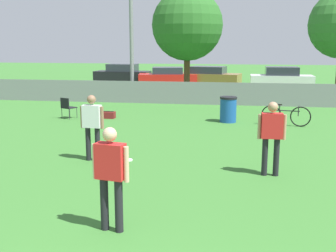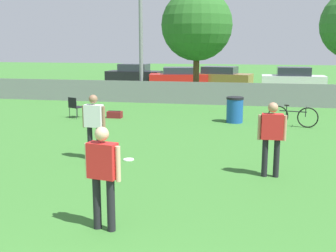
{
  "view_description": "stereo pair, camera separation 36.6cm",
  "coord_description": "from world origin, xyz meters",
  "px_view_note": "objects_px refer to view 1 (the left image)",
  "views": [
    {
      "loc": [
        1.62,
        -2.42,
        2.92
      ],
      "look_at": [
        0.05,
        7.01,
        1.05
      ],
      "focal_mm": 45.0,
      "sensor_mm": 36.0,
      "label": 1
    },
    {
      "loc": [
        1.98,
        -2.36,
        2.92
      ],
      "look_at": [
        0.05,
        7.01,
        1.05
      ],
      "focal_mm": 45.0,
      "sensor_mm": 36.0,
      "label": 2
    }
  ],
  "objects_px": {
    "gear_bag_sideline": "(108,115)",
    "parked_car_tan": "(208,76)",
    "frisbee_disc": "(127,160)",
    "player_defender_red": "(272,133)",
    "parked_car_red": "(168,76)",
    "player_receiver_white": "(92,122)",
    "parked_car_dark": "(123,74)",
    "player_thrower_red": "(111,171)",
    "bicycle_sideline": "(286,115)",
    "trash_bin": "(228,109)",
    "tree_near_pole": "(187,25)",
    "folding_chair_sideline": "(68,106)",
    "parked_car_white": "(281,78)"
  },
  "relations": [
    {
      "from": "parked_car_tan",
      "to": "bicycle_sideline",
      "type": "bearing_deg",
      "value": -64.09
    },
    {
      "from": "gear_bag_sideline",
      "to": "frisbee_disc",
      "type": "bearing_deg",
      "value": -68.15
    },
    {
      "from": "player_thrower_red",
      "to": "player_receiver_white",
      "type": "bearing_deg",
      "value": 123.52
    },
    {
      "from": "tree_near_pole",
      "to": "parked_car_red",
      "type": "relative_size",
      "value": 1.33
    },
    {
      "from": "tree_near_pole",
      "to": "player_thrower_red",
      "type": "xyz_separation_m",
      "value": [
        0.77,
        -16.2,
        -2.88
      ]
    },
    {
      "from": "frisbee_disc",
      "to": "folding_chair_sideline",
      "type": "relative_size",
      "value": 0.33
    },
    {
      "from": "player_receiver_white",
      "to": "parked_car_dark",
      "type": "bearing_deg",
      "value": 107.35
    },
    {
      "from": "player_receiver_white",
      "to": "parked_car_white",
      "type": "relative_size",
      "value": 0.42
    },
    {
      "from": "parked_car_dark",
      "to": "parked_car_tan",
      "type": "relative_size",
      "value": 0.89
    },
    {
      "from": "player_defender_red",
      "to": "bicycle_sideline",
      "type": "bearing_deg",
      "value": 79.76
    },
    {
      "from": "player_thrower_red",
      "to": "parked_car_tan",
      "type": "distance_m",
      "value": 24.01
    },
    {
      "from": "parked_car_tan",
      "to": "player_thrower_red",
      "type": "bearing_deg",
      "value": -78.42
    },
    {
      "from": "player_defender_red",
      "to": "frisbee_disc",
      "type": "distance_m",
      "value": 3.69
    },
    {
      "from": "player_thrower_red",
      "to": "folding_chair_sideline",
      "type": "height_order",
      "value": "player_thrower_red"
    },
    {
      "from": "gear_bag_sideline",
      "to": "parked_car_tan",
      "type": "height_order",
      "value": "parked_car_tan"
    },
    {
      "from": "bicycle_sideline",
      "to": "parked_car_white",
      "type": "height_order",
      "value": "parked_car_white"
    },
    {
      "from": "player_defender_red",
      "to": "gear_bag_sideline",
      "type": "xyz_separation_m",
      "value": [
        -5.87,
        6.58,
        -0.85
      ]
    },
    {
      "from": "parked_car_red",
      "to": "parked_car_tan",
      "type": "relative_size",
      "value": 0.91
    },
    {
      "from": "player_thrower_red",
      "to": "folding_chair_sideline",
      "type": "bearing_deg",
      "value": 126.46
    },
    {
      "from": "player_thrower_red",
      "to": "trash_bin",
      "type": "xyz_separation_m",
      "value": [
        1.58,
        9.87,
        -0.5
      ]
    },
    {
      "from": "bicycle_sideline",
      "to": "parked_car_dark",
      "type": "distance_m",
      "value": 18.68
    },
    {
      "from": "player_receiver_white",
      "to": "trash_bin",
      "type": "bearing_deg",
      "value": 65.42
    },
    {
      "from": "bicycle_sideline",
      "to": "player_defender_red",
      "type": "bearing_deg",
      "value": -87.63
    },
    {
      "from": "bicycle_sideline",
      "to": "parked_car_tan",
      "type": "height_order",
      "value": "parked_car_tan"
    },
    {
      "from": "player_thrower_red",
      "to": "trash_bin",
      "type": "relative_size",
      "value": 1.73
    },
    {
      "from": "parked_car_red",
      "to": "folding_chair_sideline",
      "type": "bearing_deg",
      "value": -106.84
    },
    {
      "from": "gear_bag_sideline",
      "to": "parked_car_tan",
      "type": "bearing_deg",
      "value": 77.91
    },
    {
      "from": "trash_bin",
      "to": "gear_bag_sideline",
      "type": "bearing_deg",
      "value": 179.36
    },
    {
      "from": "frisbee_disc",
      "to": "parked_car_dark",
      "type": "xyz_separation_m",
      "value": [
        -5.91,
        20.96,
        0.67
      ]
    },
    {
      "from": "gear_bag_sideline",
      "to": "parked_car_tan",
      "type": "distance_m",
      "value": 14.42
    },
    {
      "from": "player_defender_red",
      "to": "trash_bin",
      "type": "height_order",
      "value": "player_defender_red"
    },
    {
      "from": "frisbee_disc",
      "to": "parked_car_dark",
      "type": "height_order",
      "value": "parked_car_dark"
    },
    {
      "from": "player_thrower_red",
      "to": "player_defender_red",
      "type": "distance_m",
      "value": 4.28
    },
    {
      "from": "player_defender_red",
      "to": "parked_car_tan",
      "type": "bearing_deg",
      "value": 96.67
    },
    {
      "from": "folding_chair_sideline",
      "to": "parked_car_red",
      "type": "bearing_deg",
      "value": -72.54
    },
    {
      "from": "folding_chair_sideline",
      "to": "parked_car_tan",
      "type": "height_order",
      "value": "parked_car_tan"
    },
    {
      "from": "parked_car_tan",
      "to": "frisbee_disc",
      "type": "bearing_deg",
      "value": -80.69
    },
    {
      "from": "gear_bag_sideline",
      "to": "tree_near_pole",
      "type": "bearing_deg",
      "value": 68.95
    },
    {
      "from": "frisbee_disc",
      "to": "parked_car_tan",
      "type": "xyz_separation_m",
      "value": [
        0.65,
        19.99,
        0.66
      ]
    },
    {
      "from": "player_defender_red",
      "to": "parked_car_red",
      "type": "xyz_separation_m",
      "value": [
        -5.72,
        20.21,
        -0.34
      ]
    },
    {
      "from": "player_thrower_red",
      "to": "parked_car_tan",
      "type": "bearing_deg",
      "value": 100.63
    },
    {
      "from": "gear_bag_sideline",
      "to": "parked_car_dark",
      "type": "relative_size",
      "value": 0.14
    },
    {
      "from": "bicycle_sideline",
      "to": "trash_bin",
      "type": "xyz_separation_m",
      "value": [
        -2.08,
        0.41,
        0.11
      ]
    },
    {
      "from": "bicycle_sideline",
      "to": "trash_bin",
      "type": "relative_size",
      "value": 1.79
    },
    {
      "from": "parked_car_red",
      "to": "parked_car_white",
      "type": "relative_size",
      "value": 1.08
    },
    {
      "from": "parked_car_dark",
      "to": "parked_car_tan",
      "type": "distance_m",
      "value": 6.63
    },
    {
      "from": "frisbee_disc",
      "to": "parked_car_dark",
      "type": "bearing_deg",
      "value": 105.74
    },
    {
      "from": "tree_near_pole",
      "to": "player_thrower_red",
      "type": "relative_size",
      "value": 3.41
    },
    {
      "from": "player_defender_red",
      "to": "player_receiver_white",
      "type": "bearing_deg",
      "value": 171.82
    },
    {
      "from": "frisbee_disc",
      "to": "gear_bag_sideline",
      "type": "xyz_separation_m",
      "value": [
        -2.37,
        5.9,
        0.12
      ]
    }
  ]
}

